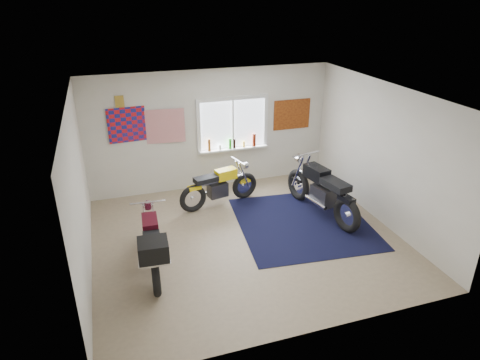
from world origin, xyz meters
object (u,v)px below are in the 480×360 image
object	(u,v)px
navy_rug	(303,223)
maroon_tourer	(152,246)
yellow_triumph	(219,187)
black_chrome_bike	(322,192)

from	to	relation	value
navy_rug	maroon_tourer	size ratio (longest dim) A/B	1.33
yellow_triumph	black_chrome_bike	bearing A→B (deg)	-42.37
yellow_triumph	maroon_tourer	size ratio (longest dim) A/B	0.93
navy_rug	maroon_tourer	xyz separation A→B (m)	(-3.01, -0.73, 0.51)
navy_rug	maroon_tourer	bearing A→B (deg)	-166.30
maroon_tourer	navy_rug	bearing A→B (deg)	-72.54
navy_rug	yellow_triumph	distance (m)	1.92
yellow_triumph	navy_rug	bearing A→B (deg)	-56.27
black_chrome_bike	yellow_triumph	bearing A→B (deg)	49.52
yellow_triumph	black_chrome_bike	world-z (taller)	black_chrome_bike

